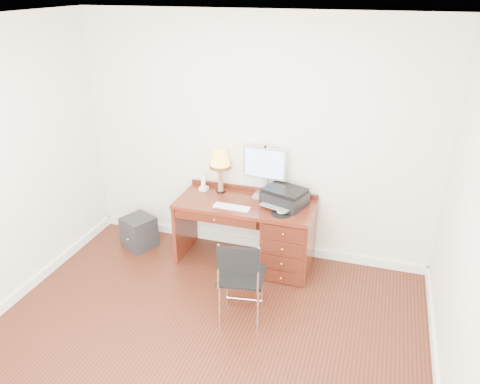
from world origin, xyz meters
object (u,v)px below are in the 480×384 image
(desk, at_px, (273,234))
(phone, at_px, (204,186))
(equipment_box, at_px, (139,232))
(monitor, at_px, (264,166))
(printer, at_px, (285,197))
(leg_lamp, at_px, (220,162))
(chair, at_px, (239,273))

(desk, relative_size, phone, 8.25)
(desk, relative_size, equipment_box, 3.90)
(monitor, bearing_deg, desk, -48.44)
(printer, distance_m, leg_lamp, 0.82)
(printer, relative_size, equipment_box, 1.35)
(monitor, bearing_deg, leg_lamp, -168.21)
(printer, relative_size, chair, 0.59)
(desk, bearing_deg, phone, 169.40)
(leg_lamp, xyz_separation_m, phone, (-0.20, -0.01, -0.31))
(phone, bearing_deg, desk, -1.26)
(phone, bearing_deg, printer, 3.42)
(phone, xyz_separation_m, equipment_box, (-0.76, -0.24, -0.61))
(chair, bearing_deg, monitor, 86.18)
(printer, height_order, chair, printer)
(equipment_box, bearing_deg, monitor, 36.67)
(phone, distance_m, equipment_box, 1.00)
(monitor, bearing_deg, chair, -80.76)
(desk, height_order, equipment_box, desk)
(leg_lamp, bearing_deg, phone, -177.68)
(printer, bearing_deg, chair, -79.73)
(desk, distance_m, phone, 0.97)
(desk, xyz_separation_m, printer, (0.10, 0.06, 0.43))
(desk, distance_m, monitor, 0.75)
(desk, bearing_deg, equipment_box, -177.42)
(printer, distance_m, equipment_box, 1.85)
(monitor, xyz_separation_m, chair, (0.11, -1.24, -0.57))
(monitor, height_order, equipment_box, monitor)
(leg_lamp, distance_m, phone, 0.37)
(leg_lamp, distance_m, equipment_box, 1.36)
(desk, xyz_separation_m, leg_lamp, (-0.67, 0.17, 0.70))
(leg_lamp, bearing_deg, desk, -14.39)
(desk, distance_m, leg_lamp, 0.99)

